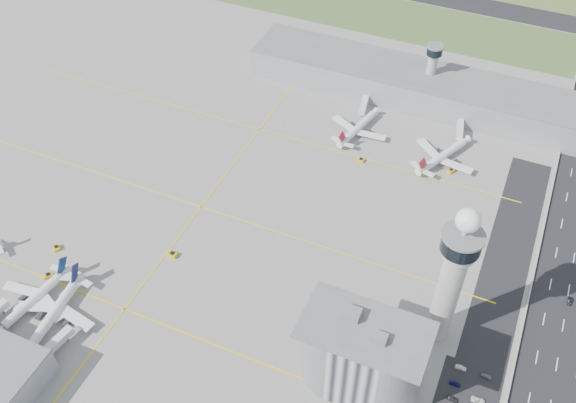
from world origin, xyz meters
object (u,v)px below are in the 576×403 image
at_px(airplane_near_b, 31,296).
at_px(tug_4, 361,160).
at_px(tug_1, 57,248).
at_px(jet_bridge_near_2, 42,358).
at_px(tug_3, 172,254).
at_px(tug_5, 451,171).
at_px(admin_building, 362,356).
at_px(tug_2, 78,315).
at_px(jet_bridge_far_1, 460,123).
at_px(control_tower, 453,273).
at_px(tug_0, 48,275).
at_px(car_lot_5, 461,368).
at_px(car_lot_3, 452,399).
at_px(car_lot_11, 486,376).
at_px(car_lot_4, 455,383).
at_px(airplane_far_b, 445,151).
at_px(airplane_near_c, 51,311).
at_px(car_hw_1, 570,301).
at_px(secondary_tower, 431,68).
at_px(car_lot_10, 478,400).
at_px(jet_bridge_far_0, 366,100).
at_px(airplane_far_a, 359,123).

bearing_deg(airplane_near_b, tug_4, 154.44).
xyz_separation_m(airplane_near_b, tug_1, (-10.14, 26.34, -4.26)).
height_order(jet_bridge_near_2, tug_3, jet_bridge_near_2).
xyz_separation_m(tug_3, tug_5, (92.84, 96.88, -0.10)).
distance_m(admin_building, tug_2, 108.51).
relative_size(airplane_near_b, jet_bridge_far_1, 2.66).
xyz_separation_m(control_tower, tug_0, (-148.54, -36.98, -34.04)).
bearing_deg(tug_1, car_lot_5, 131.67).
relative_size(car_lot_3, car_lot_11, 1.04).
height_order(tug_3, car_lot_4, tug_3).
relative_size(airplane_far_b, tug_4, 12.60).
height_order(airplane_near_c, car_hw_1, airplane_near_c).
bearing_deg(control_tower, tug_3, -176.05).
distance_m(jet_bridge_far_1, tug_1, 200.08).
relative_size(secondary_tower, car_lot_11, 8.32).
distance_m(tug_2, car_lot_10, 148.47).
relative_size(control_tower, admin_building, 1.54).
bearing_deg(tug_2, jet_bridge_far_0, 159.14).
bearing_deg(airplane_far_b, tug_4, 140.33).
bearing_deg(tug_0, jet_bridge_near_2, -11.21).
relative_size(jet_bridge_far_0, car_hw_1, 3.51).
xyz_separation_m(tug_4, car_lot_10, (77.24, -101.30, -0.24)).
distance_m(control_tower, airplane_far_b, 103.44).
bearing_deg(car_lot_3, car_lot_10, -66.86).
relative_size(jet_bridge_near_2, tug_4, 4.56).
distance_m(tug_1, car_lot_5, 167.19).
distance_m(tug_0, tug_5, 183.08).
distance_m(tug_4, car_lot_10, 127.39).
bearing_deg(car_lot_11, airplane_near_b, 108.41).
xyz_separation_m(airplane_near_c, tug_3, (24.43, 45.03, -4.48)).
xyz_separation_m(jet_bridge_far_0, car_lot_4, (81.40, -142.45, -2.21)).
relative_size(jet_bridge_near_2, car_lot_11, 3.65).
bearing_deg(car_hw_1, tug_3, -165.58).
xyz_separation_m(jet_bridge_near_2, tug_4, (67.83, 148.74, -1.96)).
relative_size(airplane_near_c, tug_1, 12.14).
distance_m(secondary_tower, airplane_near_c, 215.32).
relative_size(airplane_far_a, tug_0, 10.60).
bearing_deg(control_tower, car_lot_4, -58.27).
bearing_deg(tug_2, car_lot_5, 101.96).
relative_size(admin_building, car_lot_5, 10.73).
distance_m(jet_bridge_far_1, car_hw_1, 110.24).
relative_size(tug_0, tug_4, 1.12).
bearing_deg(car_lot_4, jet_bridge_far_1, 13.85).
height_order(tug_0, tug_2, tug_0).
relative_size(airplane_near_b, tug_0, 10.83).
height_order(airplane_near_c, car_lot_11, airplane_near_c).
height_order(control_tower, secondary_tower, control_tower).
distance_m(airplane_near_b, airplane_far_a, 170.35).
relative_size(secondary_tower, tug_4, 10.40).
bearing_deg(car_lot_3, jet_bridge_near_2, 111.11).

